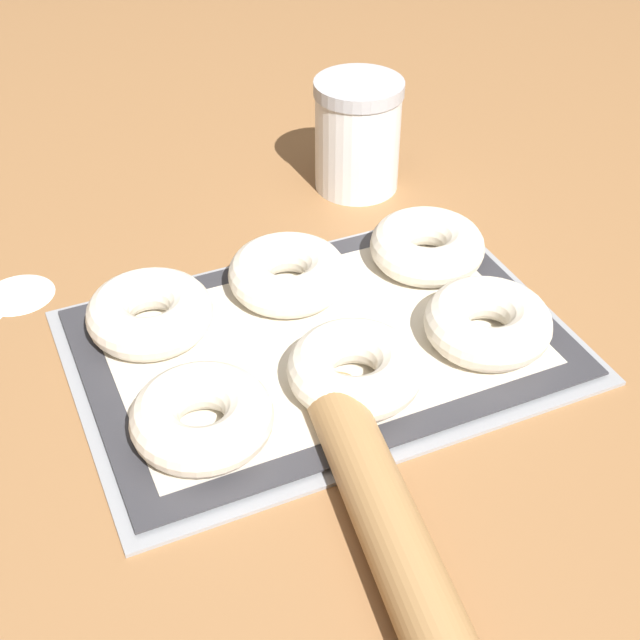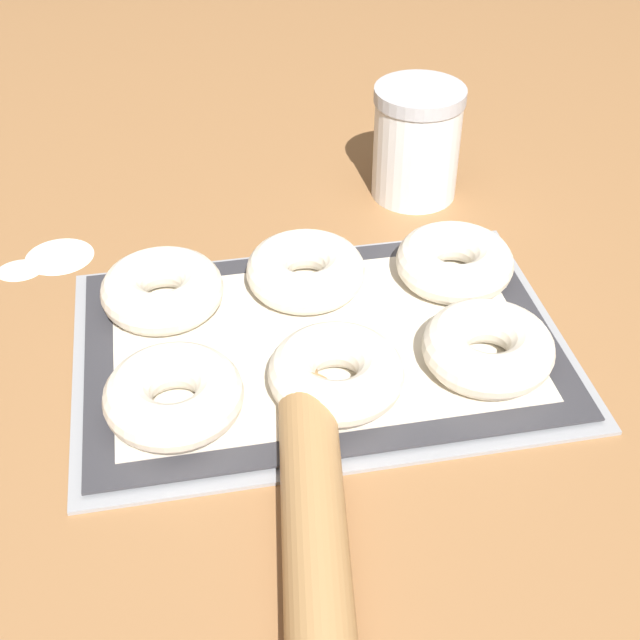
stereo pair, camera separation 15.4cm
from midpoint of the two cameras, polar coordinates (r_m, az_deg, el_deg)
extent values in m
plane|color=olive|center=(0.88, -3.94, -1.95)|extent=(2.80, 2.80, 0.00)
cube|color=#93969B|center=(0.88, -5.02, -1.82)|extent=(0.48, 0.33, 0.01)
cube|color=#333338|center=(0.87, -5.04, -1.57)|extent=(0.45, 0.30, 0.00)
cube|color=beige|center=(0.87, -5.04, -1.55)|extent=(0.40, 0.25, 0.00)
torus|color=silver|center=(0.78, -13.28, -6.54)|extent=(0.12, 0.12, 0.04)
torus|color=silver|center=(0.80, -3.23, -3.58)|extent=(0.12, 0.12, 0.04)
torus|color=silver|center=(0.86, 5.72, -0.54)|extent=(0.12, 0.12, 0.04)
torus|color=silver|center=(0.90, -15.74, 0.08)|extent=(0.12, 0.12, 0.04)
torus|color=silver|center=(0.92, -6.87, 2.63)|extent=(0.12, 0.12, 0.04)
torus|color=silver|center=(0.96, 2.35, 4.46)|extent=(0.12, 0.12, 0.04)
cylinder|color=white|center=(1.10, -1.65, 11.14)|extent=(0.10, 0.10, 0.12)
cylinder|color=#B2B2B7|center=(1.07, -1.72, 14.42)|extent=(0.11, 0.11, 0.02)
cylinder|color=#AD7F4C|center=(0.69, -1.86, -14.17)|extent=(0.09, 0.33, 0.05)
cylinder|color=#AD7F4C|center=(0.81, -5.24, -3.95)|extent=(0.03, 0.05, 0.02)
ellipsoid|color=white|center=(1.02, -22.96, 1.24)|extent=(0.08, 0.07, 0.00)
camera|label=1|loc=(0.08, -95.16, -4.16)|focal=50.00mm
camera|label=2|loc=(0.08, 84.84, 4.16)|focal=50.00mm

